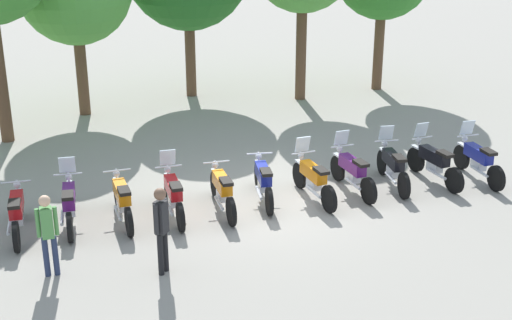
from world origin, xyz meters
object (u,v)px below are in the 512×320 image
Objects in this scene: person_1 at (48,230)px; person_2 at (161,224)px; motorcycle_6 at (313,178)px; motorcycle_9 at (434,162)px; motorcycle_8 at (393,166)px; motorcycle_4 at (222,190)px; motorcycle_10 at (478,159)px; motorcycle_7 at (352,171)px; motorcycle_3 at (173,194)px; motorcycle_0 at (17,212)px; motorcycle_5 at (263,180)px; motorcycle_1 at (69,203)px; motorcycle_2 at (122,199)px.

person_1 is 2.10m from person_2.
person_1 is at bearing 102.69° from motorcycle_6.
motorcycle_6 is 1.00× the size of motorcycle_9.
motorcycle_8 is at bearing -89.54° from motorcycle_6.
person_1 reaches higher than motorcycle_4.
person_1 is (-9.52, -0.21, 0.44)m from motorcycle_9.
motorcycle_10 is at bearing -88.36° from motorcycle_8.
motorcycle_10 is (6.49, -1.31, 0.01)m from motorcycle_4.
motorcycle_9 is at bearing -87.48° from motorcycle_4.
motorcycle_7 reaches higher than motorcycle_4.
motorcycle_3 is at bearing 84.36° from motorcycle_6.
person_2 reaches higher than motorcycle_3.
motorcycle_7 and motorcycle_10 have the same top height.
motorcycle_3 is (3.25, -0.69, 0.01)m from motorcycle_0.
motorcycle_10 reaches higher than motorcycle_5.
motorcycle_6 reaches higher than motorcycle_0.
motorcycle_6 is 1.01× the size of motorcycle_10.
motorcycle_4 is 1.09m from motorcycle_5.
motorcycle_1 is 0.98× the size of motorcycle_6.
motorcycle_0 is 0.99× the size of motorcycle_2.
person_2 is at bearing 112.98° from motorcycle_7.
motorcycle_6 is (5.40, -1.31, 0.00)m from motorcycle_1.
motorcycle_0 is 7.70m from motorcycle_7.
motorcycle_7 is 1.33× the size of person_1.
motorcycle_5 is at bearing 87.63° from motorcycle_10.
person_1 is at bearing 171.59° from motorcycle_1.
person_2 reaches higher than motorcycle_7.
person_1 is at bearing 117.33° from motorcycle_4.
motorcycle_5 is at bearing 72.69° from motorcycle_6.
motorcycle_7 is (3.24, -0.46, 0.01)m from motorcycle_4.
motorcycle_7 is 3.36m from motorcycle_10.
motorcycle_0 is 1.01× the size of motorcycle_1.
person_1 is at bearing 102.11° from motorcycle_7.
motorcycle_7 is at bearing -91.69° from motorcycle_2.
motorcycle_1 is at bearing -80.42° from motorcycle_0.
motorcycle_0 is 0.99× the size of motorcycle_7.
motorcycle_2 is 4.44m from motorcycle_6.
motorcycle_7 is at bearing -86.04° from motorcycle_4.
motorcycle_0 is 1.02× the size of motorcycle_8.
motorcycle_7 is at bearing -87.68° from motorcycle_3.
motorcycle_7 is at bearing -86.69° from motorcycle_1.
motorcycle_1 is at bearing -12.62° from person_1.
motorcycle_8 is 1.21× the size of person_2.
motorcycle_5 is 0.96× the size of motorcycle_7.
motorcycle_6 and motorcycle_9 have the same top height.
motorcycle_8 is at bearing -86.32° from motorcycle_1.
motorcycle_7 is 7.40m from person_1.
person_1 reaches higher than motorcycle_7.
motorcycle_2 is at bearing -87.15° from motorcycle_0.
person_1 reaches higher than motorcycle_1.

